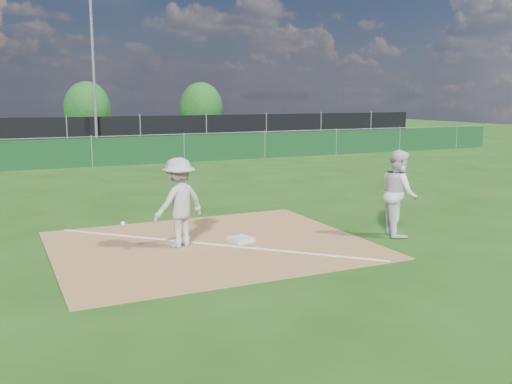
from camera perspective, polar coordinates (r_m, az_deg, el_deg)
ground at (r=19.89m, az=-13.71°, el=0.87°), size 90.00×90.00×0.00m
infield_dirt at (r=11.37m, az=-4.57°, el=-5.28°), size 6.00×5.00×0.02m
foul_line at (r=11.36m, az=-4.57°, el=-5.21°), size 5.01×5.01×0.01m
green_fence at (r=24.71m, az=-16.09°, el=3.82°), size 44.00×0.05×1.20m
black_fence at (r=32.59m, az=-18.37°, el=5.54°), size 46.00×0.04×1.80m
parking_lot at (r=37.61m, az=-19.22°, el=4.60°), size 46.00×9.00×0.01m
light_pole at (r=32.46m, az=-15.92°, el=11.13°), size 0.16×0.16×8.00m
first_base at (r=11.53m, az=-1.54°, el=-4.76°), size 0.51×0.51×0.09m
play_at_first at (r=11.09m, az=-7.72°, el=-1.06°), size 1.82×1.00×1.74m
runner at (r=12.33m, az=14.10°, el=-0.09°), size 0.97×1.08×1.82m
car_mid at (r=36.96m, az=-21.77°, el=5.67°), size 5.29×3.47×1.65m
car_right at (r=37.61m, az=-13.79°, el=5.79°), size 4.17×1.77×1.20m
tree_mid at (r=43.83m, az=-16.54°, el=8.05°), size 3.36×3.36×3.98m
tree_right at (r=45.38m, az=-5.51°, el=8.44°), size 3.37×3.37×3.99m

